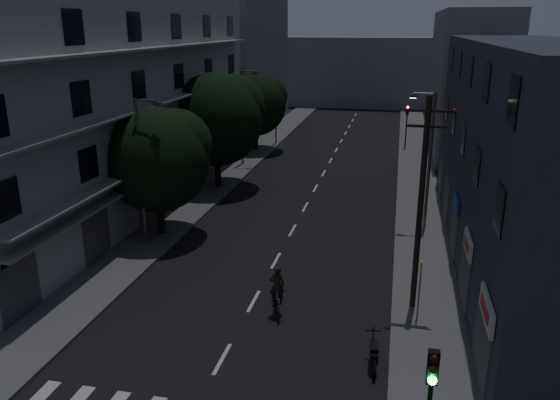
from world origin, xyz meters
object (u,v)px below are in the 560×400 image
at_px(motorcycle, 373,355).
at_px(traffic_signal_near, 431,392).
at_px(cyclist, 277,298).
at_px(bus_stop_sign, 420,279).
at_px(utility_pole, 421,202).

bearing_deg(motorcycle, traffic_signal_near, -79.57).
height_order(traffic_signal_near, cyclist, traffic_signal_near).
bearing_deg(traffic_signal_near, cyclist, 124.74).
xyz_separation_m(traffic_signal_near, bus_stop_sign, (0.08, 8.94, -1.21)).
bearing_deg(utility_pole, bus_stop_sign, -79.24).
distance_m(traffic_signal_near, utility_pole, 10.07).
xyz_separation_m(bus_stop_sign, cyclist, (-5.80, -0.70, -1.14)).
height_order(motorcycle, cyclist, cyclist).
distance_m(traffic_signal_near, bus_stop_sign, 9.02).
bearing_deg(cyclist, bus_stop_sign, -12.78).
distance_m(bus_stop_sign, cyclist, 5.95).
xyz_separation_m(utility_pole, bus_stop_sign, (0.18, -0.97, -2.98)).
bearing_deg(bus_stop_sign, utility_pole, 100.76).
bearing_deg(motorcycle, bus_stop_sign, 60.40).
xyz_separation_m(traffic_signal_near, motorcycle, (-1.53, 5.32, -2.61)).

